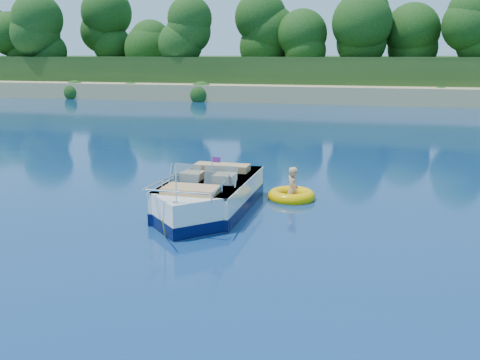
{
  "coord_description": "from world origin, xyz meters",
  "views": [
    {
      "loc": [
        2.17,
        -12.62,
        4.24
      ],
      "look_at": [
        -1.5,
        1.31,
        0.85
      ],
      "focal_mm": 40.0,
      "sensor_mm": 36.0,
      "label": 1
    }
  ],
  "objects": [
    {
      "name": "ground",
      "position": [
        0.0,
        0.0,
        0.0
      ],
      "size": [
        160.0,
        160.0,
        0.0
      ],
      "primitive_type": "plane",
      "color": "#0A244C",
      "rests_on": "ground"
    },
    {
      "name": "shoreline",
      "position": [
        0.0,
        63.77,
        0.98
      ],
      "size": [
        170.0,
        59.0,
        6.0
      ],
      "color": "tan",
      "rests_on": "ground"
    },
    {
      "name": "treeline",
      "position": [
        0.04,
        41.01,
        5.55
      ],
      "size": [
        150.0,
        7.12,
        8.19
      ],
      "color": "#301F10",
      "rests_on": "ground"
    },
    {
      "name": "motorboat",
      "position": [
        -2.31,
        0.83,
        0.38
      ],
      "size": [
        2.13,
        5.96,
        1.98
      ],
      "rotation": [
        0.0,
        0.0,
        0.0
      ],
      "color": "white",
      "rests_on": "ground"
    },
    {
      "name": "tow_tube",
      "position": [
        -0.29,
        2.78,
        0.1
      ],
      "size": [
        1.81,
        1.81,
        0.38
      ],
      "rotation": [
        0.0,
        0.0,
        0.34
      ],
      "color": "#FFBC00",
      "rests_on": "ground"
    },
    {
      "name": "boy",
      "position": [
        -0.26,
        2.74,
        0.0
      ],
      "size": [
        0.75,
        0.89,
        1.62
      ],
      "primitive_type": "imported",
      "rotation": [
        0.0,
        -0.17,
        2.14
      ],
      "color": "tan",
      "rests_on": "ground"
    }
  ]
}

